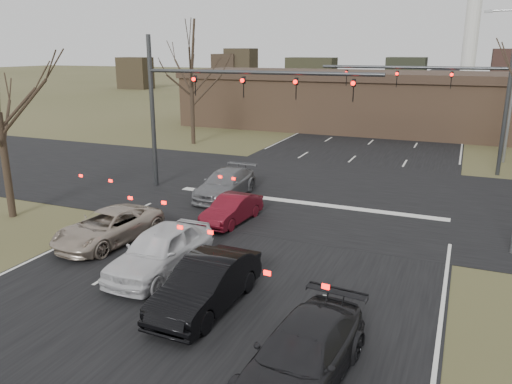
% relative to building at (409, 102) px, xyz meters
% --- Properties ---
extents(ground, '(360.00, 360.00, 0.00)m').
position_rel_building_xyz_m(ground, '(-2.00, -38.00, -2.67)').
color(ground, '#494927').
rests_on(ground, ground).
extents(road_main, '(14.00, 300.00, 0.02)m').
position_rel_building_xyz_m(road_main, '(-2.00, 22.00, -2.66)').
color(road_main, black).
rests_on(road_main, ground).
extents(road_cross, '(200.00, 14.00, 0.02)m').
position_rel_building_xyz_m(road_cross, '(-2.00, -23.00, -2.65)').
color(road_cross, black).
rests_on(road_cross, ground).
extents(building, '(42.40, 10.40, 5.30)m').
position_rel_building_xyz_m(building, '(0.00, 0.00, 0.00)').
color(building, brown).
rests_on(building, ground).
extents(mast_arm_near, '(12.12, 0.24, 8.00)m').
position_rel_building_xyz_m(mast_arm_near, '(-7.23, -25.00, 2.41)').
color(mast_arm_near, '#383A3D').
rests_on(mast_arm_near, ground).
extents(mast_arm_far, '(11.12, 0.24, 8.00)m').
position_rel_building_xyz_m(mast_arm_far, '(4.18, -15.00, 2.35)').
color(mast_arm_far, '#383A3D').
rests_on(mast_arm_far, ground).
extents(streetlight_right_far, '(2.34, 0.25, 10.00)m').
position_rel_building_xyz_m(streetlight_right_far, '(7.32, -11.00, 2.92)').
color(streetlight_right_far, gray).
rests_on(streetlight_right_far, ground).
extents(tree_left_far, '(5.70, 5.70, 9.50)m').
position_rel_building_xyz_m(tree_left_far, '(-15.00, -13.00, 4.68)').
color(tree_left_far, black).
rests_on(tree_left_far, ground).
extents(car_silver_suv, '(2.66, 4.84, 1.28)m').
position_rel_building_xyz_m(car_silver_suv, '(-7.43, -32.87, -2.02)').
color(car_silver_suv, '#B1A18F').
rests_on(car_silver_suv, ground).
extents(car_white_sedan, '(1.95, 4.68, 1.58)m').
position_rel_building_xyz_m(car_white_sedan, '(-4.06, -34.38, -1.87)').
color(car_white_sedan, silver).
rests_on(car_white_sedan, ground).
extents(car_black_hatch, '(1.66, 4.48, 1.46)m').
position_rel_building_xyz_m(car_black_hatch, '(-1.50, -35.90, -1.93)').
color(car_black_hatch, black).
rests_on(car_black_hatch, ground).
extents(car_charcoal_sedan, '(2.38, 4.86, 1.36)m').
position_rel_building_xyz_m(car_charcoal_sedan, '(2.08, -38.07, -1.98)').
color(car_charcoal_sedan, black).
rests_on(car_charcoal_sedan, ground).
extents(car_grey_ahead, '(2.04, 4.77, 1.37)m').
position_rel_building_xyz_m(car_grey_ahead, '(-6.00, -25.50, -1.98)').
color(car_grey_ahead, slate).
rests_on(car_grey_ahead, ground).
extents(car_red_ahead, '(1.57, 3.69, 1.18)m').
position_rel_building_xyz_m(car_red_ahead, '(-4.04, -28.88, -2.07)').
color(car_red_ahead, '#580C17').
rests_on(car_red_ahead, ground).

